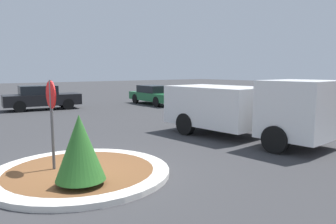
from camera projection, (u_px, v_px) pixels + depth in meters
ground_plane at (81, 175)px, 7.86m from camera, size 120.00×120.00×0.00m
traffic_island at (81, 172)px, 7.85m from camera, size 4.27×4.27×0.13m
stop_sign at (52, 110)px, 7.73m from camera, size 0.66×0.07×2.28m
island_shrub at (80, 148)px, 6.71m from camera, size 1.04×1.04×1.48m
utility_truck at (245, 107)px, 11.86m from camera, size 6.35×2.78×2.18m
parked_sedan_green at (154, 95)px, 23.86m from camera, size 4.80×1.90×1.38m
parked_sedan_black at (41, 98)px, 20.69m from camera, size 2.31×4.75×1.52m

